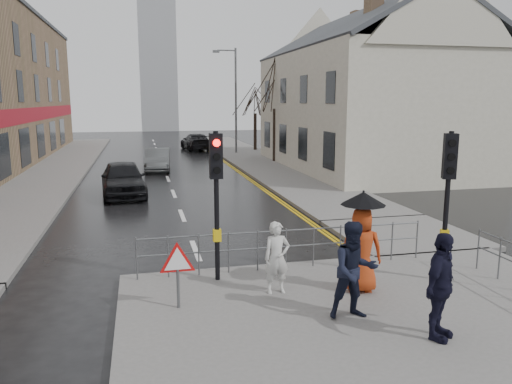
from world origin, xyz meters
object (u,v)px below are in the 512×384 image
pedestrian_a (277,258)px  pedestrian_d (440,287)px  car_mid (158,160)px  pedestrian_with_umbrella (362,239)px  pedestrian_b (354,270)px  car_parked (123,179)px

pedestrian_a → pedestrian_d: pedestrian_d is taller
pedestrian_d → car_mid: pedestrian_d is taller
pedestrian_a → pedestrian_with_umbrella: 1.85m
pedestrian_a → pedestrian_b: pedestrian_b is taller
pedestrian_a → car_parked: 13.34m
pedestrian_a → pedestrian_d: size_ratio=0.82×
pedestrian_d → car_mid: bearing=60.9°
car_parked → pedestrian_a: bearing=-79.2°
pedestrian_d → pedestrian_with_umbrella: bearing=60.4°
pedestrian_b → pedestrian_d: size_ratio=0.99×
car_mid → pedestrian_b: bearing=-78.7°
pedestrian_b → car_mid: pedestrian_b is taller
car_parked → car_mid: car_parked is taller
car_parked → pedestrian_with_umbrella: bearing=-72.5°
pedestrian_with_umbrella → car_parked: bearing=111.9°
pedestrian_b → pedestrian_d: (1.07, -1.11, 0.01)m
pedestrian_b → car_mid: bearing=99.5°
car_parked → pedestrian_d: bearing=-74.4°
pedestrian_with_umbrella → car_parked: (-5.29, 13.18, -0.52)m
pedestrian_b → pedestrian_with_umbrella: (0.71, 1.23, 0.22)m
pedestrian_with_umbrella → pedestrian_d: (0.37, -2.34, -0.21)m
pedestrian_a → pedestrian_with_umbrella: (1.78, -0.31, 0.38)m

